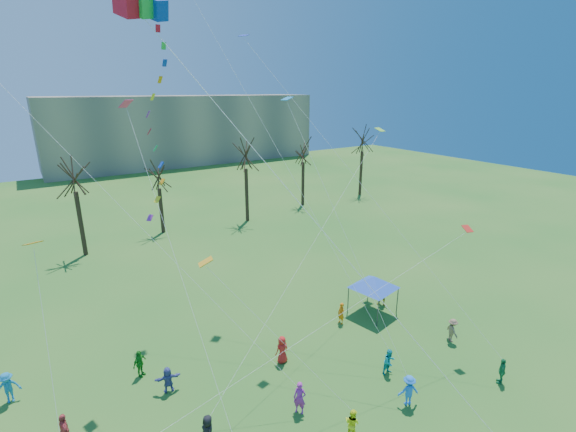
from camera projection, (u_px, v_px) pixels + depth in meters
distant_building at (187, 129)px, 92.28m from camera, size 60.00×14.00×15.00m
bare_tree_row at (191, 171)px, 47.40m from camera, size 71.11×8.64×10.94m
big_box_kite at (164, 127)px, 16.18m from camera, size 6.16×6.84×23.06m
canopy_tent_blue at (374, 282)px, 30.10m from camera, size 4.01×4.01×3.06m
festival_crowd at (264, 386)px, 22.06m from camera, size 26.20×14.80×1.84m
small_kites_aloft at (236, 134)px, 23.28m from camera, size 27.65×17.80×34.63m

